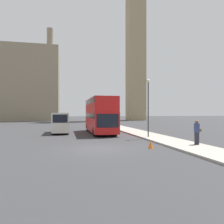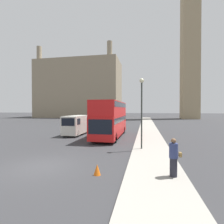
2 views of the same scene
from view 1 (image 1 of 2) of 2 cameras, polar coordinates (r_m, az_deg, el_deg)
name	(u,v)px [view 1 (image 1 of 2)]	position (r m, az deg, el deg)	size (l,w,h in m)	color
ground_plane	(99,149)	(15.45, -3.49, -9.55)	(300.00, 300.00, 0.00)	#333335
sidewalk_strip	(183,145)	(17.61, 18.09, -8.14)	(2.97, 120.00, 0.15)	#9E998E
clock_tower	(136,7)	(83.82, 6.20, 25.59)	(6.13, 6.30, 76.13)	tan
building_block_distant	(5,85)	(78.42, -26.09, 6.46)	(33.56, 15.96, 28.25)	gray
red_double_decker_bus	(100,114)	(26.89, -3.18, -0.51)	(2.61, 10.06, 4.25)	red
white_van	(61,122)	(27.57, -13.28, -2.63)	(1.93, 5.50, 2.50)	silver
pedestrian	(197,132)	(17.51, 21.29, -4.95)	(0.56, 0.40, 1.82)	#23232D
street_lamp	(148,99)	(21.80, 9.44, 3.42)	(0.36, 0.36, 5.69)	#2D332D
parked_sedan	(63,120)	(54.71, -12.62, -2.13)	(1.87, 4.31, 1.52)	maroon
traffic_cone	(151,144)	(15.76, 10.05, -8.35)	(0.36, 0.36, 0.55)	orange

